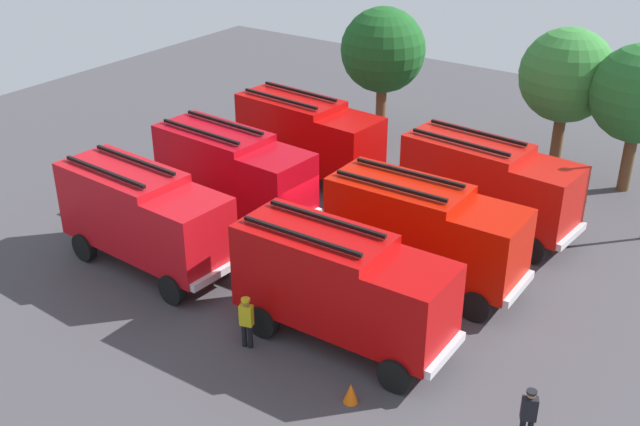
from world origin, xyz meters
TOP-DOWN VIEW (x-y plane):
  - ground_plane at (0.00, 0.00)m, footprint 54.02×54.02m
  - fire_truck_0 at (-4.39, -5.01)m, footprint 7.32×3.08m
  - fire_truck_1 at (4.20, -4.85)m, footprint 7.23×2.84m
  - fire_truck_2 at (-4.33, -0.06)m, footprint 7.34×3.12m
  - fire_truck_3 at (4.59, -0.16)m, footprint 7.23×2.83m
  - fire_truck_4 at (-4.21, 5.11)m, footprint 7.37×3.20m
  - fire_truck_5 at (4.83, 4.86)m, footprint 7.37×3.22m
  - firefighter_0 at (10.82, -5.90)m, footprint 0.48×0.40m
  - firefighter_1 at (1.94, -6.84)m, footprint 0.47×0.35m
  - tree_0 at (-4.36, 11.95)m, footprint 4.38×4.38m
  - tree_1 at (4.91, 12.90)m, footprint 4.39×4.39m
  - tree_2 at (8.40, 12.19)m, footprint 4.34×4.34m
  - traffic_cone_0 at (-6.15, -2.16)m, footprint 0.39×0.39m
  - traffic_cone_1 at (0.73, 6.04)m, footprint 0.41×0.41m
  - traffic_cone_2 at (6.08, -7.19)m, footprint 0.44×0.44m

SIDE VIEW (x-z plane):
  - ground_plane at x=0.00m, z-range 0.00..0.00m
  - traffic_cone_0 at x=-6.15m, z-range 0.00..0.55m
  - traffic_cone_1 at x=0.73m, z-range 0.00..0.59m
  - traffic_cone_2 at x=6.08m, z-range 0.00..0.63m
  - firefighter_0 at x=10.82m, z-range 0.11..1.86m
  - firefighter_1 at x=1.94m, z-range 0.12..1.92m
  - fire_truck_0 at x=-4.39m, z-range 0.21..4.09m
  - fire_truck_1 at x=4.20m, z-range 0.21..4.09m
  - fire_truck_2 at x=-4.33m, z-range 0.21..4.09m
  - fire_truck_3 at x=4.59m, z-range 0.21..4.09m
  - fire_truck_4 at x=-4.21m, z-range 0.21..4.09m
  - fire_truck_5 at x=4.83m, z-range 0.21..4.09m
  - tree_2 at x=8.40m, z-range 1.16..7.89m
  - tree_0 at x=-4.36m, z-range 1.17..7.96m
  - tree_1 at x=4.91m, z-range 1.17..7.97m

